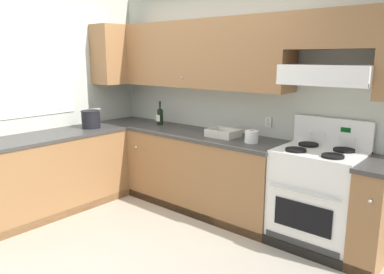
# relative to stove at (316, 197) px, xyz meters

# --- Properties ---
(ground_plane) EXTENTS (7.04, 7.04, 0.00)m
(ground_plane) POSITION_rel_stove_xyz_m (-1.42, -1.25, -0.48)
(ground_plane) COLOR #B2AA99
(wall_back) EXTENTS (4.68, 0.57, 2.55)m
(wall_back) POSITION_rel_stove_xyz_m (-1.03, 0.27, 1.00)
(wall_back) COLOR beige
(wall_back) RESTS_ON ground_plane
(wall_left) EXTENTS (0.47, 4.00, 2.55)m
(wall_left) POSITION_rel_stove_xyz_m (-3.01, -1.03, 0.87)
(wall_left) COLOR beige
(wall_left) RESTS_ON ground_plane
(counter_back_run) EXTENTS (3.60, 0.65, 0.91)m
(counter_back_run) POSITION_rel_stove_xyz_m (-1.47, -0.01, -0.03)
(counter_back_run) COLOR olive
(counter_back_run) RESTS_ON ground_plane
(counter_left_run) EXTENTS (0.63, 1.91, 0.91)m
(counter_left_run) POSITION_rel_stove_xyz_m (-2.66, -1.26, -0.03)
(counter_left_run) COLOR olive
(counter_left_run) RESTS_ON ground_plane
(stove) EXTENTS (0.76, 0.62, 1.20)m
(stove) POSITION_rel_stove_xyz_m (0.00, 0.00, 0.00)
(stove) COLOR white
(stove) RESTS_ON ground_plane
(wine_bottle) EXTENTS (0.08, 0.08, 0.30)m
(wine_bottle) POSITION_rel_stove_xyz_m (-2.15, 0.07, 0.55)
(wine_bottle) COLOR black
(wine_bottle) RESTS_ON counter_back_run
(bowl) EXTENTS (0.33, 0.26, 0.08)m
(bowl) POSITION_rel_stove_xyz_m (-1.09, 0.00, 0.46)
(bowl) COLOR beige
(bowl) RESTS_ON counter_back_run
(bucket) EXTENTS (0.24, 0.24, 0.22)m
(bucket) POSITION_rel_stove_xyz_m (-2.64, -0.64, 0.55)
(bucket) COLOR black
(bucket) RESTS_ON counter_left_run
(paper_towel_roll) EXTENTS (0.14, 0.14, 0.13)m
(paper_towel_roll) POSITION_rel_stove_xyz_m (-0.70, -0.05, 0.49)
(paper_towel_roll) COLOR white
(paper_towel_roll) RESTS_ON counter_back_run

